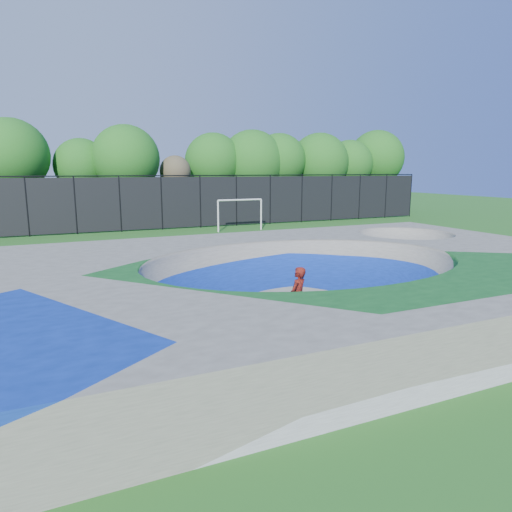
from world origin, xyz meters
The scene contains 7 objects.
ground centered at (0.00, 0.00, 0.00)m, with size 120.00×120.00×0.00m, color #1E5A19.
skate_deck centered at (0.00, 0.00, 0.75)m, with size 22.00×14.00×1.50m, color gray.
skater centered at (-1.46, -2.12, 0.87)m, with size 0.64×0.42×1.75m, color #B11E0E.
skateboard centered at (-1.46, -2.12, 0.03)m, with size 0.78×0.22×0.05m, color black.
soccer_goal centered at (5.05, 17.94, 1.62)m, with size 3.52×0.12×2.33m.
fence centered at (0.00, 21.00, 2.10)m, with size 48.09×0.09×4.04m.
treeline centered at (1.79, 26.03, 5.11)m, with size 53.92×7.77×8.58m.
Camera 1 is at (-7.66, -12.93, 4.40)m, focal length 32.00 mm.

